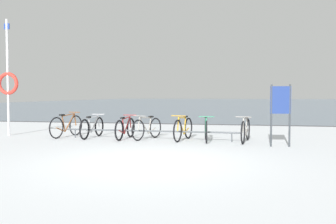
{
  "coord_description": "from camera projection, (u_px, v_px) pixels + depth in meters",
  "views": [
    {
      "loc": [
        1.94,
        -7.46,
        1.43
      ],
      "look_at": [
        -0.86,
        6.73,
        0.74
      ],
      "focal_mm": 39.08,
      "sensor_mm": 36.0,
      "label": 1
    }
  ],
  "objects": [
    {
      "name": "rescue_post",
      "position": [
        8.0,
        81.0,
        12.7
      ],
      "size": [
        0.79,
        0.12,
        4.04
      ],
      "color": "silver",
      "rests_on": "ground"
    },
    {
      "name": "bike_rack",
      "position": [
        150.0,
        131.0,
        11.54
      ],
      "size": [
        5.68,
        0.15,
        0.31
      ],
      "color": "#4C5156",
      "rests_on": "ground"
    },
    {
      "name": "bicycle_0",
      "position": [
        67.0,
        126.0,
        12.31
      ],
      "size": [
        0.49,
        1.72,
        0.83
      ],
      "color": "black",
      "rests_on": "ground"
    },
    {
      "name": "bicycle_6",
      "position": [
        246.0,
        130.0,
        10.97
      ],
      "size": [
        0.46,
        1.7,
        0.79
      ],
      "color": "black",
      "rests_on": "ground"
    },
    {
      "name": "info_sign",
      "position": [
        281.0,
        105.0,
        9.97
      ],
      "size": [
        0.55,
        0.11,
        1.71
      ],
      "color": "#33383D",
      "rests_on": "ground"
    },
    {
      "name": "ground",
      "position": [
        228.0,
        104.0,
        60.58
      ],
      "size": [
        80.0,
        132.0,
        0.08
      ],
      "color": "silver"
    },
    {
      "name": "bicycle_4",
      "position": [
        183.0,
        129.0,
        11.38
      ],
      "size": [
        0.5,
        1.63,
        0.8
      ],
      "color": "black",
      "rests_on": "ground"
    },
    {
      "name": "bicycle_2",
      "position": [
        125.0,
        128.0,
        11.72
      ],
      "size": [
        0.46,
        1.64,
        0.76
      ],
      "color": "black",
      "rests_on": "ground"
    },
    {
      "name": "bicycle_5",
      "position": [
        206.0,
        130.0,
        11.16
      ],
      "size": [
        0.46,
        1.63,
        0.79
      ],
      "color": "black",
      "rests_on": "ground"
    },
    {
      "name": "bicycle_3",
      "position": [
        147.0,
        128.0,
        11.69
      ],
      "size": [
        0.67,
        1.54,
        0.78
      ],
      "color": "black",
      "rests_on": "ground"
    },
    {
      "name": "bicycle_1",
      "position": [
        92.0,
        127.0,
        12.08
      ],
      "size": [
        0.46,
        1.75,
        0.77
      ],
      "color": "black",
      "rests_on": "ground"
    }
  ]
}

